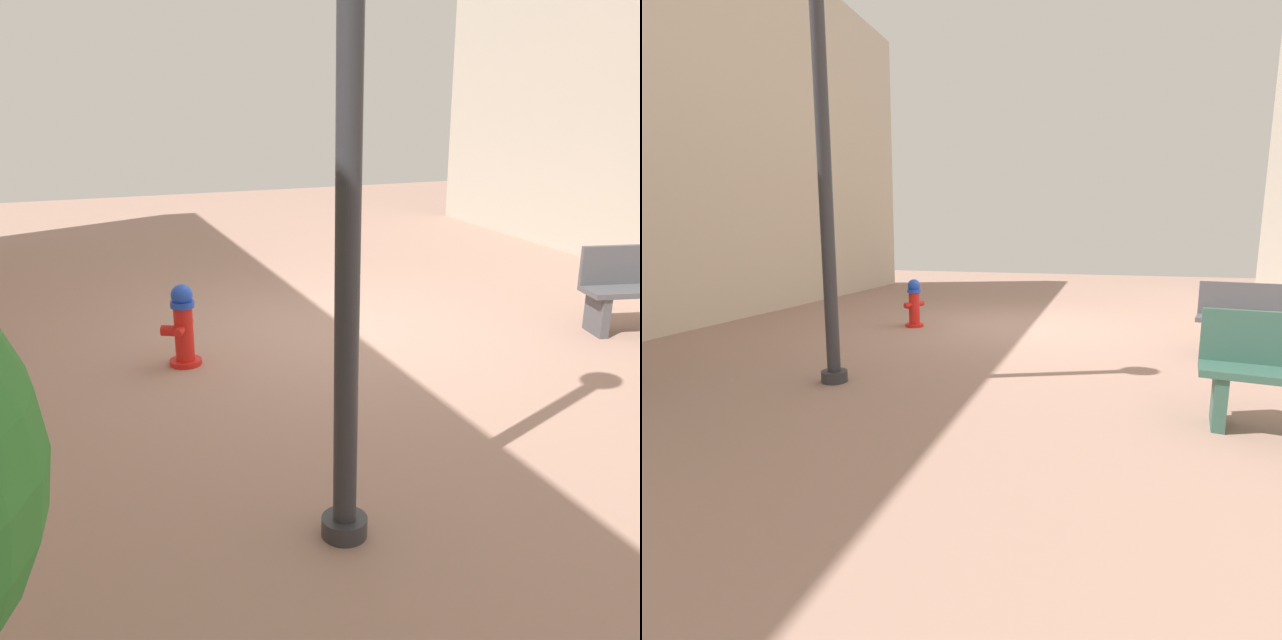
{
  "view_description": "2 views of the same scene",
  "coord_description": "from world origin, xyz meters",
  "views": [
    {
      "loc": [
        2.86,
        7.04,
        2.58
      ],
      "look_at": [
        0.7,
        1.42,
        0.63
      ],
      "focal_mm": 39.87,
      "sensor_mm": 36.0,
      "label": 1
    },
    {
      "loc": [
        -1.34,
        8.0,
        1.56
      ],
      "look_at": [
        0.55,
        1.62,
        0.37
      ],
      "focal_mm": 26.94,
      "sensor_mm": 36.0,
      "label": 2
    }
  ],
  "objects": [
    {
      "name": "bench_near",
      "position": [
        -3.29,
        1.22,
        0.49
      ],
      "size": [
        1.57,
        0.77,
        0.95
      ],
      "color": "#4C4C51",
      "rests_on": "ground_plane"
    },
    {
      "name": "fire_hydrant",
      "position": [
        1.76,
        0.45,
        0.41
      ],
      "size": [
        0.38,
        0.4,
        0.82
      ],
      "color": "red",
      "rests_on": "ground_plane"
    },
    {
      "name": "street_lamp",
      "position": [
        1.39,
        3.63,
        2.74
      ],
      "size": [
        0.36,
        0.36,
        4.48
      ],
      "color": "#2D2D33",
      "rests_on": "ground_plane"
    },
    {
      "name": "ground_plane",
      "position": [
        0.0,
        0.0,
        0.0
      ],
      "size": [
        23.4,
        23.4,
        0.0
      ],
      "primitive_type": "plane",
      "color": "#9E7A6B"
    }
  ]
}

